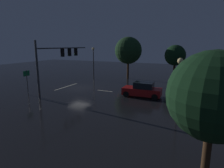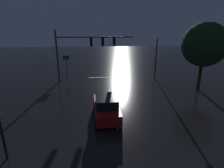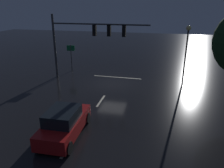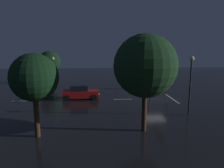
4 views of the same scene
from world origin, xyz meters
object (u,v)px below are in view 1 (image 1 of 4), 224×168
at_px(tree_left_near, 175,55).
at_px(traffic_signal_assembly, 59,57).
at_px(car_approaching, 142,90).
at_px(tree_right_near, 213,96).
at_px(tree_left_far, 128,51).
at_px(street_lamp_left_kerb, 93,57).
at_px(route_sign, 27,77).
at_px(street_lamp_right_kerb, 179,77).

bearing_deg(tree_left_near, traffic_signal_assembly, -42.90).
distance_m(traffic_signal_assembly, tree_left_near, 17.83).
relative_size(car_approaching, tree_right_near, 0.79).
height_order(tree_right_near, tree_left_far, tree_left_far).
bearing_deg(traffic_signal_assembly, street_lamp_left_kerb, -177.05).
xyz_separation_m(street_lamp_left_kerb, route_sign, (12.00, -1.95, -1.67)).
distance_m(street_lamp_left_kerb, street_lamp_right_kerb, 19.48).
bearing_deg(route_sign, tree_left_near, 137.68).
height_order(traffic_signal_assembly, car_approaching, traffic_signal_assembly).
distance_m(street_lamp_left_kerb, tree_right_near, 25.04).
bearing_deg(tree_left_far, car_approaching, 27.84).
relative_size(traffic_signal_assembly, tree_left_near, 1.62).
xyz_separation_m(car_approaching, tree_left_near, (-11.10, 2.11, 3.38)).
bearing_deg(tree_left_near, route_sign, -42.32).
bearing_deg(car_approaching, tree_left_near, 169.24).
xyz_separation_m(street_lamp_right_kerb, tree_left_far, (-16.08, -9.85, 1.47)).
relative_size(street_lamp_left_kerb, tree_right_near, 0.97).
relative_size(car_approaching, street_lamp_right_kerb, 0.91).
height_order(traffic_signal_assembly, route_sign, traffic_signal_assembly).
xyz_separation_m(route_sign, tree_left_near, (-15.98, 14.55, 2.08)).
relative_size(traffic_signal_assembly, street_lamp_right_kerb, 1.95).
xyz_separation_m(street_lamp_left_kerb, tree_left_near, (-3.98, 12.60, 0.41)).
bearing_deg(tree_right_near, street_lamp_left_kerb, -138.36).
xyz_separation_m(tree_left_near, tree_right_near, (22.70, 4.04, -0.49)).
relative_size(traffic_signal_assembly, car_approaching, 2.14).
bearing_deg(street_lamp_left_kerb, route_sign, -9.23).
height_order(street_lamp_left_kerb, tree_right_near, tree_right_near).
xyz_separation_m(traffic_signal_assembly, street_lamp_right_kerb, (3.60, 14.32, -0.98)).
distance_m(traffic_signal_assembly, route_sign, 4.43).
bearing_deg(tree_right_near, traffic_signal_assembly, -120.79).
relative_size(car_approaching, street_lamp_left_kerb, 0.81).
xyz_separation_m(street_lamp_right_kerb, route_sign, (-0.68, -16.73, -1.31)).
height_order(street_lamp_left_kerb, street_lamp_right_kerb, street_lamp_left_kerb).
xyz_separation_m(car_approaching, route_sign, (4.88, -12.44, 1.31)).
bearing_deg(street_lamp_left_kerb, car_approaching, 55.83).
relative_size(tree_right_near, tree_left_far, 0.78).
bearing_deg(tree_left_far, route_sign, -24.07).
xyz_separation_m(tree_left_near, tree_left_far, (0.58, -7.67, 0.70)).
relative_size(car_approaching, tree_left_near, 0.76).
height_order(traffic_signal_assembly, tree_left_near, traffic_signal_assembly).
height_order(route_sign, tree_left_near, tree_left_near).
relative_size(tree_left_near, tree_left_far, 0.81).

